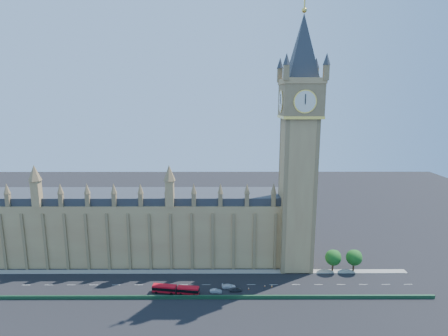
{
  "coord_description": "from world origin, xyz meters",
  "views": [
    {
      "loc": [
        9.96,
        -113.86,
        64.39
      ],
      "look_at": [
        10.36,
        10.0,
        40.35
      ],
      "focal_mm": 28.0,
      "sensor_mm": 36.0,
      "label": 1
    }
  ],
  "objects_px": {
    "red_bus": "(176,290)",
    "car_grey": "(235,289)",
    "car_white": "(229,286)",
    "car_silver": "(216,291)"
  },
  "relations": [
    {
      "from": "car_grey",
      "to": "car_white",
      "type": "xyz_separation_m",
      "value": [
        -2.24,
        1.96,
        0.01
      ]
    },
    {
      "from": "car_silver",
      "to": "car_white",
      "type": "xyz_separation_m",
      "value": [
        4.48,
        2.95,
        0.05
      ]
    },
    {
      "from": "red_bus",
      "to": "car_grey",
      "type": "bearing_deg",
      "value": 11.56
    },
    {
      "from": "car_silver",
      "to": "car_white",
      "type": "bearing_deg",
      "value": -54.61
    },
    {
      "from": "red_bus",
      "to": "car_grey",
      "type": "height_order",
      "value": "red_bus"
    },
    {
      "from": "red_bus",
      "to": "car_white",
      "type": "distance_m",
      "value": 18.4
    },
    {
      "from": "car_grey",
      "to": "car_silver",
      "type": "bearing_deg",
      "value": 91.39
    },
    {
      "from": "car_silver",
      "to": "car_white",
      "type": "height_order",
      "value": "car_white"
    },
    {
      "from": "car_grey",
      "to": "car_white",
      "type": "bearing_deg",
      "value": 41.79
    },
    {
      "from": "car_grey",
      "to": "red_bus",
      "type": "bearing_deg",
      "value": 86.68
    }
  ]
}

